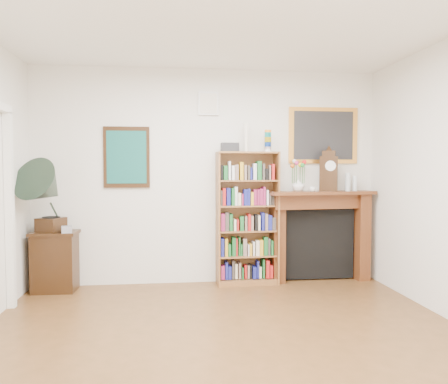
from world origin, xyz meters
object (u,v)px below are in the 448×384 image
Objects in this scene: teacup at (312,189)px; bottle_right at (355,183)px; fireplace at (320,228)px; bottle_left at (348,182)px; side_cabinet at (55,261)px; bookshelf at (247,211)px; gramophone at (47,191)px; flower_vase at (298,185)px; mantel_clock at (329,172)px; cd_stack at (67,229)px.

teacup is 0.39× the size of bottle_right.
bottle_left reaches higher than fireplace.
bookshelf is at bearing 2.79° from side_cabinet.
bottle_right is at bearing 11.30° from teacup.
teacup is at bearing 0.82° from side_cabinet.
side_cabinet is 3.88m from bottle_left.
gramophone is 11.36× the size of teacup.
side_cabinet is 3.22m from flower_vase.
side_cabinet is at bearing 95.44° from gramophone.
bottle_left is (0.52, 0.11, 0.09)m from teacup.
flower_vase is 0.78m from bottle_right.
side_cabinet is at bearing -154.66° from mantel_clock.
teacup is (-0.25, -0.09, -0.23)m from mantel_clock.
gramophone is 3.91m from bottle_right.
teacup is (3.28, 0.10, -0.00)m from gramophone.
flower_vase is 0.20m from teacup.
fireplace is (0.99, 0.06, -0.25)m from bookshelf.
fireplace reaches higher than side_cabinet.
bottle_right is at bearing -8.90° from fireplace.
bookshelf reaches higher than mantel_clock.
teacup is (3.06, 0.09, 0.46)m from cd_stack.
mantel_clock is (3.53, 0.19, 0.22)m from gramophone.
cd_stack is 3.73m from bottle_right.
bookshelf is at bearing 173.69° from teacup.
flower_vase is (2.91, 0.21, 0.51)m from cd_stack.
bottle_right reaches higher than side_cabinet.
bookshelf is 2.24m from cd_stack.
mantel_clock is at bearing -174.48° from bottle_right.
flower_vase reaches higher than side_cabinet.
bookshelf is 1.36× the size of fireplace.
gramophone is 3.13m from flower_vase.
teacup is at bearing -168.70° from bottle_right.
mantel_clock is 3.25× the size of flower_vase.
flower_vase is at bearing 4.06° from cd_stack.
teacup is 0.64m from bottle_right.
teacup is at bearing -8.66° from bookshelf.
gramophone reaches higher than bottle_right.
side_cabinet is at bearing -178.96° from bottle_left.
side_cabinet is 0.46m from cd_stack.
bottle_right is (0.78, 0.01, 0.02)m from flower_vase.
side_cabinet is 3.07× the size of bottle_left.
flower_vase is at bearing -179.38° from bottle_right.
bottle_left is at bearing -1.78° from bookshelf.
teacup is (0.16, -0.12, -0.05)m from flower_vase.
mantel_clock reaches higher than teacup.
cd_stack is 0.73× the size of flower_vase.
fireplace is at bearing 4.26° from cd_stack.
fireplace is 8.90× the size of flower_vase.
mantel_clock reaches higher than side_cabinet.
bottle_left reaches higher than cd_stack.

